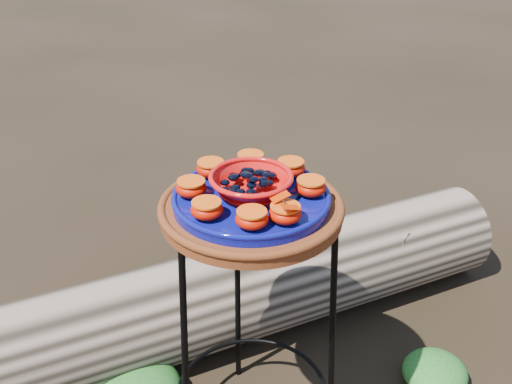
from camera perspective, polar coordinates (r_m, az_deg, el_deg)
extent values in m
cylinder|color=brown|center=(1.45, -0.43, -1.66)|extent=(0.41, 0.41, 0.03)
cylinder|color=#0D085D|center=(1.44, -0.43, -0.68)|extent=(0.35, 0.35, 0.02)
ellipsoid|color=#A90E00|center=(1.33, 2.61, -1.93)|extent=(0.07, 0.07, 0.04)
ellipsoid|color=#A90E00|center=(1.43, 4.89, 0.43)|extent=(0.07, 0.07, 0.04)
ellipsoid|color=#A90E00|center=(1.51, 3.10, 2.13)|extent=(0.07, 0.07, 0.04)
ellipsoid|color=#A90E00|center=(1.54, -0.49, 2.76)|extent=(0.07, 0.07, 0.04)
ellipsoid|color=#A90E00|center=(1.51, -4.04, 2.08)|extent=(0.07, 0.07, 0.04)
ellipsoid|color=#A90E00|center=(1.43, -5.77, 0.35)|extent=(0.07, 0.07, 0.04)
ellipsoid|color=#A90E00|center=(1.34, -4.40, -1.56)|extent=(0.07, 0.07, 0.04)
ellipsoid|color=#A90E00|center=(1.31, -0.38, -2.40)|extent=(0.07, 0.07, 0.04)
ellipsoid|color=#145317|center=(2.07, 15.63, -15.14)|extent=(0.20, 0.20, 0.10)
ellipsoid|color=#145317|center=(2.29, -6.71, -8.36)|extent=(0.29, 0.29, 0.15)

